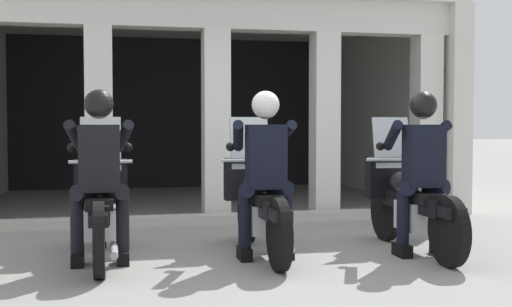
# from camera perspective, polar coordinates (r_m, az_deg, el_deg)

# --- Properties ---
(ground_plane) EXTENTS (80.00, 80.00, 0.00)m
(ground_plane) POSITION_cam_1_polar(r_m,az_deg,el_deg) (9.55, -3.66, -5.12)
(ground_plane) COLOR gray
(station_building) EXTENTS (7.23, 5.14, 3.13)m
(station_building) POSITION_cam_1_polar(r_m,az_deg,el_deg) (11.47, -5.36, 5.85)
(station_building) COLOR black
(station_building) RESTS_ON ground
(kerb_strip) EXTENTS (6.73, 0.24, 0.12)m
(kerb_strip) POSITION_cam_1_polar(r_m,az_deg,el_deg) (8.58, -2.92, -5.59)
(kerb_strip) COLOR #B7B5AD
(kerb_strip) RESTS_ON ground
(motorcycle_left) EXTENTS (0.62, 2.04, 1.35)m
(motorcycle_left) POSITION_cam_1_polar(r_m,az_deg,el_deg) (6.47, -13.15, -4.41)
(motorcycle_left) COLOR black
(motorcycle_left) RESTS_ON ground
(police_officer_left) EXTENTS (0.63, 0.61, 1.58)m
(police_officer_left) POSITION_cam_1_polar(r_m,az_deg,el_deg) (6.15, -13.25, -0.67)
(police_officer_left) COLOR black
(police_officer_left) RESTS_ON ground
(motorcycle_center) EXTENTS (0.62, 2.04, 1.35)m
(motorcycle_center) POSITION_cam_1_polar(r_m,az_deg,el_deg) (6.57, 0.24, -4.24)
(motorcycle_center) COLOR black
(motorcycle_center) RESTS_ON ground
(police_officer_center) EXTENTS (0.63, 0.61, 1.58)m
(police_officer_center) POSITION_cam_1_polar(r_m,az_deg,el_deg) (6.25, 0.79, -0.55)
(police_officer_center) COLOR black
(police_officer_center) RESTS_ON ground
(motorcycle_right) EXTENTS (0.62, 2.04, 1.35)m
(motorcycle_right) POSITION_cam_1_polar(r_m,az_deg,el_deg) (6.90, 12.95, -3.97)
(motorcycle_right) COLOR black
(motorcycle_right) RESTS_ON ground
(police_officer_right) EXTENTS (0.63, 0.61, 1.58)m
(police_officer_right) POSITION_cam_1_polar(r_m,az_deg,el_deg) (6.61, 14.03, -0.46)
(police_officer_right) COLOR black
(police_officer_right) RESTS_ON ground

